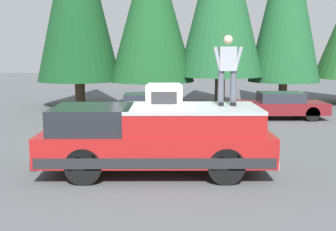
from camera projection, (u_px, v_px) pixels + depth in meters
name	position (u px, v px, depth m)	size (l,w,h in m)	color
ground_plane	(149.00, 170.00, 10.57)	(90.00, 90.00, 0.00)	#4C4F51
pickup_truck	(156.00, 138.00, 10.20)	(2.01, 5.54, 1.65)	maroon
compressor_unit	(164.00, 96.00, 9.85)	(0.65, 0.84, 0.56)	silver
person_on_truck_bed	(228.00, 68.00, 10.13)	(0.29, 0.72, 1.69)	#4C515B
parked_car_maroon	(279.00, 105.00, 18.39)	(1.64, 4.10, 1.16)	maroon
parked_car_black	(145.00, 107.00, 17.86)	(1.64, 4.10, 1.16)	black
conifer_center_right	(152.00, 6.00, 21.75)	(4.47, 4.47, 9.10)	#4C3826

